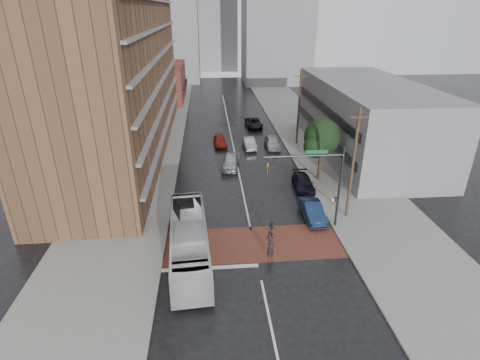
{
  "coord_description": "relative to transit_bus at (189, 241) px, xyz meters",
  "views": [
    {
      "loc": [
        -3.25,
        -24.36,
        17.1
      ],
      "look_at": [
        -0.69,
        5.16,
        3.5
      ],
      "focal_mm": 28.0,
      "sensor_mm": 36.0,
      "label": 1
    }
  ],
  "objects": [
    {
      "name": "apartment_block",
      "position": [
        -9.02,
        25.0,
        12.43
      ],
      "size": [
        10.0,
        44.0,
        28.0
      ],
      "primitive_type": "cube",
      "color": "brown",
      "rests_on": "ground"
    },
    {
      "name": "suv_travel",
      "position": [
        8.85,
        33.59,
        -0.88
      ],
      "size": [
        2.55,
        5.11,
        1.39
      ],
      "primitive_type": "imported",
      "rotation": [
        0.0,
        0.0,
        0.05
      ],
      "color": "black",
      "rests_on": "ground"
    },
    {
      "name": "car_travel_a",
      "position": [
        4.14,
        17.34,
        -0.77
      ],
      "size": [
        2.65,
        4.98,
        1.61
      ],
      "primitive_type": "imported",
      "rotation": [
        0.0,
        0.0,
        -0.16
      ],
      "color": "#ACB0B4",
      "rests_on": "ground"
    },
    {
      "name": "storefront_west",
      "position": [
        -7.02,
        55.0,
        1.93
      ],
      "size": [
        8.0,
        16.0,
        7.0
      ],
      "primitive_type": "cube",
      "color": "maroon",
      "rests_on": "ground"
    },
    {
      "name": "crosswalk",
      "position": [
        4.98,
        1.5,
        -1.56
      ],
      "size": [
        14.0,
        5.0,
        0.02
      ],
      "primitive_type": "cube",
      "color": "brown",
      "rests_on": "ground"
    },
    {
      "name": "ground",
      "position": [
        4.98,
        1.0,
        -1.57
      ],
      "size": [
        160.0,
        160.0,
        0.0
      ],
      "primitive_type": "plane",
      "color": "black",
      "rests_on": "ground"
    },
    {
      "name": "pedestrian_b",
      "position": [
        6.54,
        2.17,
        -0.81
      ],
      "size": [
        0.86,
        0.74,
        1.52
      ],
      "primitive_type": "imported",
      "rotation": [
        0.0,
        0.0,
        0.25
      ],
      "color": "#262025",
      "rests_on": "ground"
    },
    {
      "name": "signal_mast",
      "position": [
        10.83,
        3.5,
        3.16
      ],
      "size": [
        6.5,
        0.3,
        7.2
      ],
      "color": "#2D2D33",
      "rests_on": "ground"
    },
    {
      "name": "car_parked_mid",
      "position": [
        11.28,
        11.0,
        -0.9
      ],
      "size": [
        2.09,
        4.71,
        1.34
      ],
      "primitive_type": "imported",
      "rotation": [
        0.0,
        0.0,
        -0.04
      ],
      "color": "black",
      "rests_on": "ground"
    },
    {
      "name": "sidewalk_east",
      "position": [
        16.48,
        26.0,
        -1.5
      ],
      "size": [
        9.0,
        90.0,
        0.15
      ],
      "primitive_type": "cube",
      "color": "gray",
      "rests_on": "ground"
    },
    {
      "name": "utility_pole_far",
      "position": [
        13.78,
        25.0,
        3.56
      ],
      "size": [
        1.6,
        0.26,
        10.0
      ],
      "color": "#473321",
      "rests_on": "ground"
    },
    {
      "name": "distant_tower_east",
      "position": [
        18.98,
        73.0,
        16.43
      ],
      "size": [
        16.0,
        14.0,
        36.0
      ],
      "primitive_type": "cube",
      "color": "gray",
      "rests_on": "ground"
    },
    {
      "name": "building_east",
      "position": [
        21.48,
        21.0,
        2.93
      ],
      "size": [
        11.0,
        26.0,
        9.0
      ],
      "primitive_type": "cube",
      "color": "gray",
      "rests_on": "ground"
    },
    {
      "name": "car_travel_b",
      "position": [
        7.06,
        23.92,
        -0.88
      ],
      "size": [
        1.76,
        4.32,
        1.39
      ],
      "primitive_type": "imported",
      "rotation": [
        0.0,
        0.0,
        0.07
      ],
      "color": "#A5A9AD",
      "rests_on": "ground"
    },
    {
      "name": "car_parked_near",
      "position": [
        10.65,
        5.0,
        -0.83
      ],
      "size": [
        1.67,
        4.55,
        1.49
      ],
      "primitive_type": "imported",
      "rotation": [
        0.0,
        0.0,
        0.02
      ],
      "color": "#132443",
      "rests_on": "ground"
    },
    {
      "name": "pedestrian_a",
      "position": [
        6.0,
        -0.5,
        -0.76
      ],
      "size": [
        0.6,
        0.4,
        1.62
      ],
      "primitive_type": "imported",
      "rotation": [
        0.0,
        0.0,
        -0.02
      ],
      "color": "black",
      "rests_on": "ground"
    },
    {
      "name": "distant_tower_center",
      "position": [
        4.98,
        96.0,
        10.43
      ],
      "size": [
        12.0,
        10.0,
        24.0
      ],
      "primitive_type": "cube",
      "color": "gray",
      "rests_on": "ground"
    },
    {
      "name": "car_travel_c",
      "position": [
        3.22,
        25.41,
        -0.97
      ],
      "size": [
        1.9,
        4.25,
        1.21
      ],
      "primitive_type": "imported",
      "rotation": [
        0.0,
        0.0,
        0.05
      ],
      "color": "maroon",
      "rests_on": "ground"
    },
    {
      "name": "sidewalk_west",
      "position": [
        -6.52,
        26.0,
        -1.5
      ],
      "size": [
        9.0,
        90.0,
        0.15
      ],
      "primitive_type": "cube",
      "color": "gray",
      "rests_on": "ground"
    },
    {
      "name": "distant_tower_west",
      "position": [
        -9.02,
        79.0,
        14.43
      ],
      "size": [
        18.0,
        16.0,
        32.0
      ],
      "primitive_type": "cube",
      "color": "gray",
      "rests_on": "ground"
    },
    {
      "name": "utility_pole_near",
      "position": [
        13.78,
        5.0,
        3.56
      ],
      "size": [
        1.6,
        0.26,
        10.0
      ],
      "color": "#473321",
      "rests_on": "ground"
    },
    {
      "name": "transit_bus",
      "position": [
        0.0,
        0.0,
        0.0
      ],
      "size": [
        3.39,
        11.45,
        3.15
      ],
      "primitive_type": "imported",
      "rotation": [
        0.0,
        0.0,
        0.07
      ],
      "color": "#BCBCBF",
      "rests_on": "ground"
    },
    {
      "name": "street_tree",
      "position": [
        13.5,
        13.03,
        3.16
      ],
      "size": [
        4.2,
        4.1,
        6.9
      ],
      "color": "#332319",
      "rests_on": "ground"
    },
    {
      "name": "car_parked_far",
      "position": [
        10.18,
        23.87,
        -0.79
      ],
      "size": [
        1.96,
        4.64,
        1.56
      ],
      "primitive_type": "imported",
      "rotation": [
        0.0,
        0.0,
        -0.02
      ],
      "color": "#AFB2B7",
      "rests_on": "ground"
    }
  ]
}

